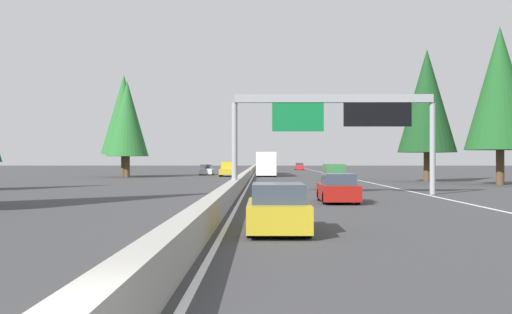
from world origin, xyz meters
The scene contains 17 objects.
ground_plane centered at (60.00, 0.00, 0.00)m, with size 320.00×320.00×0.00m, color #38383A.
median_barrier centered at (80.00, 0.30, 0.45)m, with size 180.00×0.56×0.90m, color #9E9B93.
shoulder_stripe_right centered at (70.00, -11.52, 0.01)m, with size 160.00×0.16×0.01m, color silver.
shoulder_stripe_median centered at (70.00, -0.25, 0.01)m, with size 160.00×0.16×0.01m, color silver.
sign_gantry_overhead centered at (34.10, -6.04, 4.95)m, with size 0.50×12.68×6.22m.
sedan_mid_left centered at (13.62, -1.89, 0.68)m, with size 4.40×1.80×1.47m.
sedan_far_right centered at (26.73, -5.25, 0.68)m, with size 4.40×1.80×1.47m.
minivan_near_center centered at (62.85, -9.14, 0.95)m, with size 5.00×1.95×1.69m.
sedan_distant_b centered at (127.07, -9.18, 0.68)m, with size 4.40×1.80×1.47m.
box_truck_far_left centered at (91.07, -1.95, 1.61)m, with size 8.50×2.40×2.95m.
bus_far_center centered at (77.90, -1.92, 1.72)m, with size 11.50×2.55×3.10m.
oncoming_near centered at (83.32, 6.36, 0.68)m, with size 4.40×1.80×1.47m.
oncoming_far centered at (76.43, 2.97, 0.91)m, with size 5.60×2.00×1.86m.
conifer_right_near centered at (49.41, -21.91, 8.32)m, with size 6.02×6.02×13.68m.
conifer_right_mid centered at (57.50, -17.74, 7.97)m, with size 5.77×5.77×13.11m.
conifer_left_mid centered at (71.28, 14.94, 7.11)m, with size 5.15×5.15×11.70m.
conifer_left_far centered at (75.36, 16.25, 7.92)m, with size 5.73×5.73×13.03m.
Camera 1 is at (-5.40, -1.42, 2.18)m, focal length 44.59 mm.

